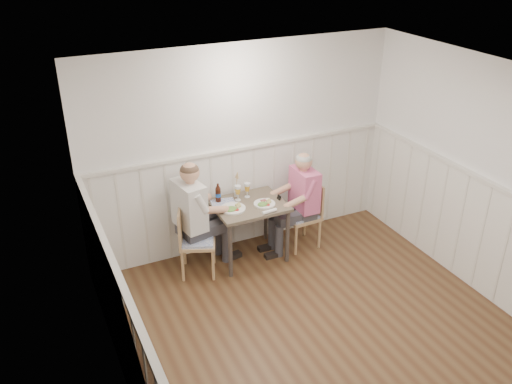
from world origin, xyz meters
The scene contains 16 objects.
ground_plane centered at (0.00, 0.00, 0.00)m, with size 4.50×4.50×0.00m, color #4C2E1B.
room_shell centered at (0.00, 0.00, 1.52)m, with size 4.04×4.54×2.60m.
wainscot centered at (0.00, 0.69, 0.69)m, with size 4.00×4.49×1.34m.
dining_table centered at (-0.10, 1.84, 0.64)m, with size 0.86×0.70×0.75m.
chair_right centered at (0.67, 1.81, 0.47)m, with size 0.43×0.43×0.87m.
chair_left centered at (-0.84, 1.81, 0.47)m, with size 0.54×0.54×0.87m.
man_in_pink centered at (0.60, 1.79, 0.56)m, with size 0.61×0.42×1.33m.
diner_cream centered at (-0.79, 1.90, 0.59)m, with size 0.71×0.51×1.42m.
plate_man centered at (0.06, 1.74, 0.77)m, with size 0.26×0.26×0.07m.
plate_diner centered at (-0.34, 1.78, 0.77)m, with size 0.30×0.30×0.08m.
beer_glass_a centered at (-0.04, 2.01, 0.88)m, with size 0.08×0.08×0.19m.
beer_glass_b centered at (-0.18, 1.98, 0.88)m, with size 0.08×0.08×0.20m.
beer_bottle centered at (-0.41, 2.05, 0.86)m, with size 0.07×0.07×0.24m.
rolled_napkin centered at (0.03, 1.53, 0.77)m, with size 0.19×0.06×0.04m.
grass_vase centered at (-0.17, 2.08, 0.91)m, with size 0.04×0.04×0.35m.
gingham_mat centered at (-0.37, 1.99, 0.75)m, with size 0.32×0.28×0.01m.
Camera 1 is at (-2.48, -3.42, 3.81)m, focal length 38.00 mm.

